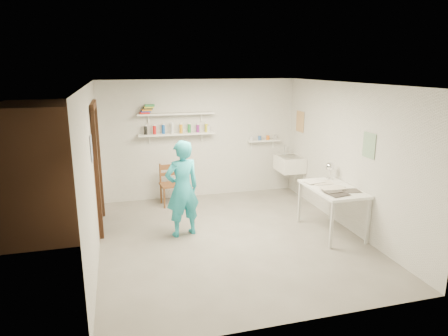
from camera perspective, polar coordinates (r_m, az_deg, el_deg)
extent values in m
cube|color=slate|center=(6.44, 0.95, -10.05)|extent=(4.00, 4.50, 0.02)
cube|color=silver|center=(5.87, 1.04, 12.02)|extent=(4.00, 4.50, 0.02)
cube|color=silver|center=(8.18, -3.41, 4.14)|extent=(4.00, 0.02, 2.40)
cube|color=silver|center=(4.01, 10.05, -7.03)|extent=(4.00, 0.02, 2.40)
cube|color=silver|center=(5.82, -18.37, -0.79)|extent=(0.02, 4.50, 2.40)
cube|color=silver|center=(6.86, 17.35, 1.50)|extent=(0.02, 4.50, 2.40)
cube|color=black|center=(6.89, -17.67, -0.18)|extent=(0.02, 0.90, 2.00)
cube|color=brown|center=(6.95, -23.54, -0.16)|extent=(1.40, 1.50, 2.10)
cube|color=brown|center=(6.71, -18.18, 8.54)|extent=(0.06, 1.05, 0.10)
cube|color=brown|center=(6.40, -17.65, -1.25)|extent=(0.06, 0.10, 2.00)
cube|color=brown|center=(7.37, -17.38, 0.77)|extent=(0.06, 0.10, 2.00)
cube|color=white|center=(7.95, -6.78, 4.85)|extent=(1.50, 0.22, 0.03)
cube|color=white|center=(7.89, -6.87, 7.72)|extent=(1.50, 0.22, 0.03)
cube|color=white|center=(8.49, 5.70, 3.91)|extent=(0.70, 0.14, 0.03)
cube|color=#334C7F|center=(5.79, -18.40, 2.69)|extent=(0.01, 0.28, 0.36)
cube|color=#995933|center=(8.34, 10.81, 6.53)|extent=(0.01, 0.34, 0.42)
cube|color=#3F724C|center=(6.34, 20.01, 3.05)|extent=(0.01, 0.30, 0.38)
cube|color=white|center=(8.30, 9.35, 0.59)|extent=(0.48, 0.60, 0.30)
imported|color=#25A7BA|center=(6.32, -5.97, -2.97)|extent=(0.64, 0.50, 1.55)
cylinder|color=#F7E8A8|center=(6.46, -5.84, -0.20)|extent=(0.28, 0.11, 0.28)
cube|color=brown|center=(7.83, -7.65, -2.38)|extent=(0.42, 0.40, 0.82)
cube|color=white|center=(6.72, 15.11, -5.84)|extent=(0.69, 1.16, 0.77)
sphere|color=silver|center=(7.02, 14.91, 0.21)|extent=(0.14, 0.14, 0.14)
cylinder|color=black|center=(7.87, -11.23, 5.32)|extent=(0.06, 0.06, 0.17)
cylinder|color=red|center=(7.88, -9.96, 5.39)|extent=(0.06, 0.06, 0.17)
cylinder|color=blue|center=(7.90, -8.69, 5.46)|extent=(0.06, 0.06, 0.17)
cylinder|color=white|center=(7.92, -7.43, 5.53)|extent=(0.06, 0.06, 0.17)
cylinder|color=orange|center=(7.94, -6.17, 5.60)|extent=(0.06, 0.06, 0.17)
cylinder|color=#268C3F|center=(7.97, -4.93, 5.66)|extent=(0.06, 0.06, 0.17)
cylinder|color=#8C268C|center=(8.01, -3.69, 5.72)|extent=(0.06, 0.06, 0.17)
cylinder|color=gold|center=(8.04, -2.46, 5.77)|extent=(0.06, 0.06, 0.17)
cube|color=red|center=(7.82, -11.26, 7.70)|extent=(0.18, 0.14, 0.03)
cube|color=#1933A5|center=(7.82, -11.12, 7.92)|extent=(0.18, 0.14, 0.03)
cube|color=orange|center=(7.82, -10.98, 8.13)|extent=(0.18, 0.14, 0.03)
cube|color=black|center=(7.82, -10.85, 8.34)|extent=(0.18, 0.14, 0.03)
cube|color=yellow|center=(7.82, -10.71, 8.55)|extent=(0.18, 0.14, 0.03)
cube|color=#338C4C|center=(7.82, -10.57, 8.76)|extent=(0.18, 0.14, 0.03)
cylinder|color=silver|center=(8.41, 4.39, 4.26)|extent=(0.07, 0.07, 0.09)
cylinder|color=#335999|center=(8.45, 5.27, 4.29)|extent=(0.07, 0.07, 0.09)
cylinder|color=orange|center=(8.50, 6.14, 4.33)|extent=(0.07, 0.07, 0.09)
cylinder|color=#999999|center=(8.55, 7.00, 4.36)|extent=(0.07, 0.07, 0.09)
cube|color=silver|center=(6.60, 15.33, -2.68)|extent=(0.30, 0.22, 0.00)
cube|color=#4C4742|center=(6.60, 15.33, -2.65)|extent=(0.30, 0.22, 0.00)
cube|color=beige|center=(6.60, 15.34, -2.62)|extent=(0.30, 0.22, 0.00)
cube|color=#383330|center=(6.60, 15.34, -2.58)|extent=(0.30, 0.22, 0.00)
cube|color=silver|center=(6.60, 15.34, -2.55)|extent=(0.30, 0.22, 0.00)
cube|color=silver|center=(6.59, 15.34, -2.52)|extent=(0.30, 0.22, 0.00)
cube|color=#4C4742|center=(6.59, 15.35, -2.48)|extent=(0.30, 0.22, 0.00)
cube|color=beige|center=(6.59, 15.35, -2.45)|extent=(0.30, 0.22, 0.00)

